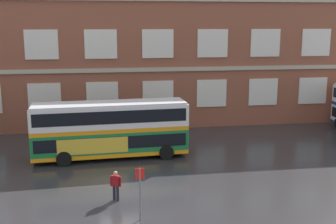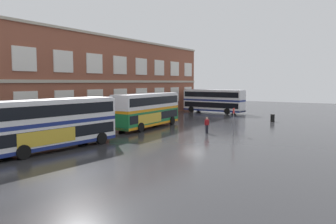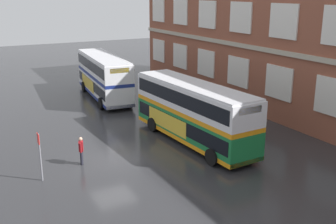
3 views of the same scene
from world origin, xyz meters
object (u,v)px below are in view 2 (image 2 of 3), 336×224
double_decker_middle (147,110)px  waiting_passenger (207,124)px  bus_stand_flag (234,118)px  station_litter_bin (273,118)px  double_decker_far (214,101)px  double_decker_near (53,123)px

double_decker_middle → waiting_passenger: 7.89m
bus_stand_flag → station_litter_bin: 12.80m
double_decker_middle → station_litter_bin: 17.89m
bus_stand_flag → waiting_passenger: bearing=113.6°
station_litter_bin → waiting_passenger: bearing=166.5°
double_decker_middle → station_litter_bin: bearing=-38.6°
waiting_passenger → station_litter_bin: 14.25m
double_decker_far → waiting_passenger: (-21.82, -9.10, -1.22)m
double_decker_near → double_decker_middle: same height
double_decker_near → double_decker_far: size_ratio=1.00×
bus_stand_flag → station_litter_bin: bearing=-3.4°
double_decker_far → waiting_passenger: bearing=-157.4°
double_decker_middle → waiting_passenger: size_ratio=6.54×
double_decker_near → bus_stand_flag: double_decker_near is taller
double_decker_near → station_litter_bin: double_decker_near is taller
double_decker_near → station_litter_bin: 30.04m
double_decker_near → double_decker_middle: (14.37, 1.14, 0.00)m
double_decker_far → waiting_passenger: 23.68m
double_decker_far → bus_stand_flag: double_decker_far is taller
bus_stand_flag → double_decker_middle: bearing=96.6°
double_decker_middle → waiting_passenger: double_decker_middle is taller
bus_stand_flag → double_decker_near: bearing=149.4°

